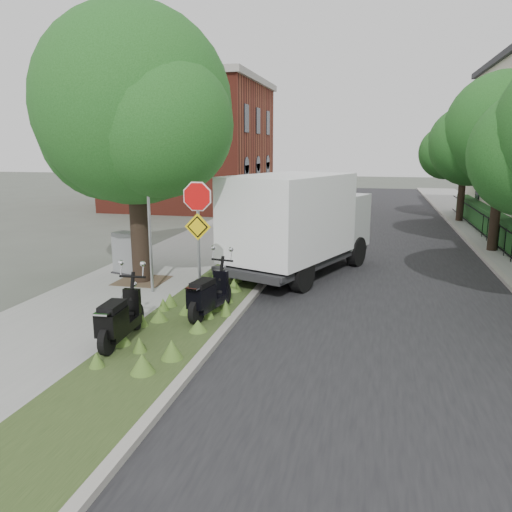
{
  "coord_description": "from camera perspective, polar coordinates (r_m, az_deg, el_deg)",
  "views": [
    {
      "loc": [
        2.56,
        -10.23,
        3.99
      ],
      "look_at": [
        -0.27,
        1.66,
        1.3
      ],
      "focal_mm": 35.0,
      "sensor_mm": 36.0,
      "label": 1
    }
  ],
  "objects": [
    {
      "name": "ground",
      "position": [
        11.27,
        -0.62,
        -8.31
      ],
      "size": [
        120.0,
        120.0,
        0.0
      ],
      "primitive_type": "plane",
      "color": "#4C5147",
      "rests_on": "ground"
    },
    {
      "name": "sidewalk_near",
      "position": [
        21.7,
        -5.12,
        1.93
      ],
      "size": [
        3.5,
        60.0,
        0.12
      ],
      "primitive_type": "cube",
      "color": "gray",
      "rests_on": "ground"
    },
    {
      "name": "verge",
      "position": [
        21.0,
        2.02,
        1.62
      ],
      "size": [
        2.0,
        60.0,
        0.12
      ],
      "primitive_type": "cube",
      "color": "#2D401B",
      "rests_on": "ground"
    },
    {
      "name": "kerb_near",
      "position": [
        20.83,
        4.72,
        1.51
      ],
      "size": [
        0.2,
        60.0,
        0.13
      ],
      "primitive_type": "cube",
      "color": "#9E9991",
      "rests_on": "ground"
    },
    {
      "name": "road",
      "position": [
        20.62,
        14.37,
        0.87
      ],
      "size": [
        7.0,
        60.0,
        0.01
      ],
      "primitive_type": "cube",
      "color": "black",
      "rests_on": "ground"
    },
    {
      "name": "kerb_far",
      "position": [
        20.98,
        23.97,
        0.54
      ],
      "size": [
        0.2,
        60.0,
        0.13
      ],
      "primitive_type": "cube",
      "color": "#9E9991",
      "rests_on": "ground"
    },
    {
      "name": "street_tree_main",
      "position": [
        14.7,
        -13.98,
        15.23
      ],
      "size": [
        6.21,
        5.54,
        7.66
      ],
      "color": "black",
      "rests_on": "ground"
    },
    {
      "name": "bare_post",
      "position": [
        13.46,
        -12.1,
        4.16
      ],
      "size": [
        0.08,
        0.08,
        4.0
      ],
      "color": "#A5A8AD",
      "rests_on": "ground"
    },
    {
      "name": "bike_hoop",
      "position": [
        11.51,
        -14.59,
        -5.66
      ],
      "size": [
        0.06,
        0.78,
        0.77
      ],
      "color": "#A5A8AD",
      "rests_on": "ground"
    },
    {
      "name": "sign_assembly",
      "position": [
        11.63,
        -6.67,
        4.11
      ],
      "size": [
        0.94,
        0.08,
        3.22
      ],
      "color": "#A5A8AD",
      "rests_on": "ground"
    },
    {
      "name": "fence_far",
      "position": [
        21.01,
        25.99,
        2.06
      ],
      "size": [
        0.04,
        24.0,
        1.0
      ],
      "color": "black",
      "rests_on": "ground"
    },
    {
      "name": "brick_building",
      "position": [
        34.41,
        -7.29,
        12.68
      ],
      "size": [
        9.4,
        10.4,
        8.3
      ],
      "color": "maroon",
      "rests_on": "ground"
    },
    {
      "name": "far_tree_b",
      "position": [
        20.74,
        26.22,
        12.22
      ],
      "size": [
        4.83,
        4.31,
        6.56
      ],
      "color": "black",
      "rests_on": "ground"
    },
    {
      "name": "far_tree_c",
      "position": [
        28.61,
        22.69,
        11.4
      ],
      "size": [
        4.37,
        3.89,
        5.93
      ],
      "color": "black",
      "rests_on": "ground"
    },
    {
      "name": "scooter_near",
      "position": [
        10.3,
        -15.56,
        -7.45
      ],
      "size": [
        0.48,
        1.95,
        0.93
      ],
      "color": "black",
      "rests_on": "ground"
    },
    {
      "name": "scooter_far",
      "position": [
        11.55,
        -5.68,
        -4.88
      ],
      "size": [
        0.61,
        1.93,
        0.92
      ],
      "color": "black",
      "rests_on": "ground"
    },
    {
      "name": "box_truck",
      "position": [
        15.57,
        4.89,
        4.14
      ],
      "size": [
        4.26,
        6.39,
        2.71
      ],
      "color": "#262628",
      "rests_on": "ground"
    },
    {
      "name": "utility_cabinet",
      "position": [
        15.98,
        -14.37,
        0.27
      ],
      "size": [
        1.09,
        0.86,
        1.28
      ],
      "color": "#262628",
      "rests_on": "ground"
    }
  ]
}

